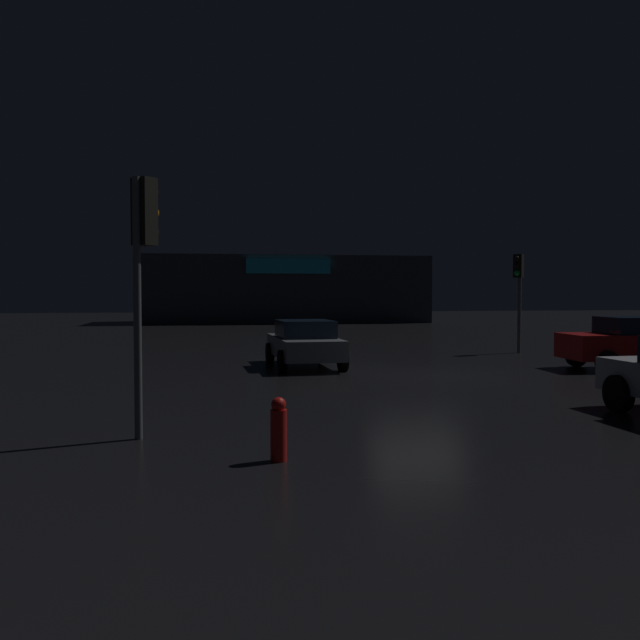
# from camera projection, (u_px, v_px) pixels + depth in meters

# --- Properties ---
(ground_plane) EXTENTS (120.00, 120.00, 0.00)m
(ground_plane) POSITION_uv_depth(u_px,v_px,m) (418.00, 375.00, 18.44)
(ground_plane) COLOR black
(store_building) EXTENTS (21.06, 7.23, 4.87)m
(store_building) POSITION_uv_depth(u_px,v_px,m) (282.00, 289.00, 51.52)
(store_building) COLOR #33383D
(store_building) RESTS_ON ground
(traffic_signal_opposite) EXTENTS (0.42, 0.42, 3.61)m
(traffic_signal_opposite) POSITION_uv_depth(u_px,v_px,m) (519.00, 281.00, 25.05)
(traffic_signal_opposite) COLOR #595B60
(traffic_signal_opposite) RESTS_ON ground
(traffic_signal_cross_left) EXTENTS (0.42, 0.42, 3.95)m
(traffic_signal_cross_left) POSITION_uv_depth(u_px,v_px,m) (143.00, 244.00, 10.39)
(traffic_signal_cross_left) COLOR #595B60
(traffic_signal_cross_left) RESTS_ON ground
(car_near) EXTENTS (2.03, 4.21, 1.40)m
(car_near) POSITION_uv_depth(u_px,v_px,m) (304.00, 343.00, 20.45)
(car_near) COLOR slate
(car_near) RESTS_ON ground
(car_far) EXTENTS (4.27, 2.19, 1.52)m
(car_far) POSITION_uv_depth(u_px,v_px,m) (637.00, 342.00, 19.83)
(car_far) COLOR #A51414
(car_far) RESTS_ON ground
(fire_hydrant) EXTENTS (0.22, 0.22, 0.85)m
(fire_hydrant) POSITION_uv_depth(u_px,v_px,m) (279.00, 429.00, 9.04)
(fire_hydrant) COLOR red
(fire_hydrant) RESTS_ON ground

